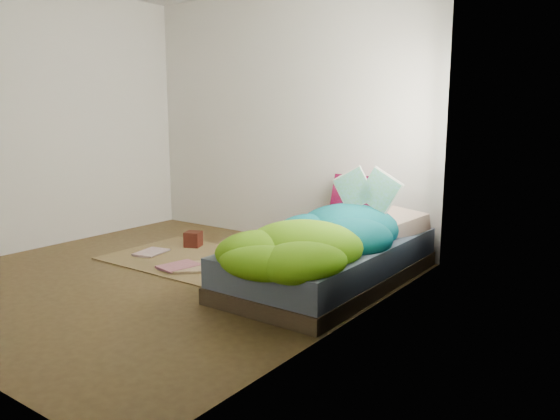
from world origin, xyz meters
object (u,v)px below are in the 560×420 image
Objects in this scene: floor_book_b at (171,264)px; open_book at (367,178)px; floor_book_a at (142,251)px; pillow_magenta at (354,198)px; bed at (331,262)px; wooden_box at (193,239)px.

open_book is at bearing 39.05° from floor_book_b.
open_book is 2.31m from floor_book_a.
open_book reaches higher than floor_book_a.
open_book is (0.39, -0.51, 0.27)m from pillow_magenta.
pillow_magenta is 1.35× the size of floor_book_a.
floor_book_b is at bearing -25.84° from floor_book_a.
bed is 0.99m from pillow_magenta.
floor_book_a is at bearing 176.69° from floor_book_b.
wooden_box is (-1.44, -0.71, -0.46)m from pillow_magenta.
floor_book_a is at bearing -116.25° from wooden_box.
floor_book_b is at bearing -132.27° from pillow_magenta.
open_book reaches higher than wooden_box.
pillow_magenta is at bearing 107.13° from bed.
floor_book_b is (0.57, -0.14, 0.00)m from floor_book_a.
floor_book_b is at bearing -161.78° from bed.
floor_book_b reaches higher than floor_book_a.
floor_book_b is at bearing -158.12° from open_book.
floor_book_a is (-1.68, -1.18, -0.53)m from pillow_magenta.
open_book reaches higher than pillow_magenta.
wooden_box reaches higher than floor_book_b.
floor_book_a is at bearing -168.57° from open_book.
open_book is 1.52× the size of floor_book_a.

